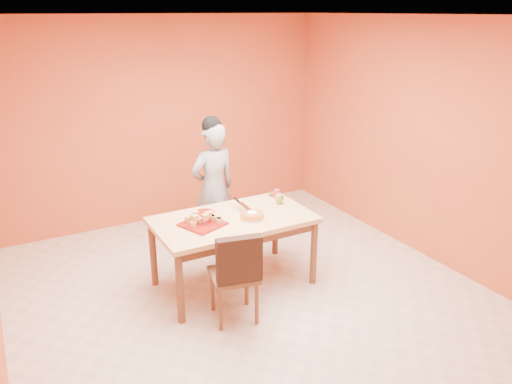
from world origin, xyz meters
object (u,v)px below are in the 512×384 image
egg_ornament (280,199)px  magenta_glass (277,194)px  dining_table (233,226)px  pastry_platter (203,224)px  sponge_cake (252,215)px  person (213,189)px  red_dinner_plate (204,213)px  checker_tin (273,194)px  dining_chair (235,273)px

egg_ornament → magenta_glass: egg_ornament is taller
dining_table → pastry_platter: 0.36m
sponge_cake → magenta_glass: (0.53, 0.38, 0.01)m
pastry_platter → sponge_cake: sponge_cake is taller
person → magenta_glass: bearing=125.5°
red_dinner_plate → egg_ornament: 0.84m
person → dining_table: bearing=73.0°
pastry_platter → checker_tin: checker_tin is taller
sponge_cake → egg_ornament: size_ratio=1.95×
person → egg_ornament: bearing=114.8°
dining_table → pastry_platter: pastry_platter is taller
dining_table → dining_chair: bearing=-115.4°
dining_chair → checker_tin: size_ratio=8.66×
person → red_dinner_plate: size_ratio=6.86×
red_dinner_plate → sponge_cake: size_ratio=0.96×
person → red_dinner_plate: person is taller
pastry_platter → egg_ornament: 0.96m
dining_chair → person: person is taller
person → sponge_cake: bearing=83.4°
dining_chair → sponge_cake: (0.43, 0.46, 0.32)m
magenta_glass → dining_chair: bearing=-138.7°
dining_chair → sponge_cake: dining_chair is taller
checker_tin → dining_table: bearing=-152.8°
dining_chair → pastry_platter: 0.63m
pastry_platter → checker_tin: (1.02, 0.37, 0.01)m
dining_table → dining_chair: (-0.27, -0.57, -0.19)m
pastry_platter → checker_tin: bearing=20.1°
red_dinner_plate → magenta_glass: magenta_glass is taller
dining_chair → red_dinner_plate: size_ratio=4.05×
red_dinner_plate → checker_tin: (0.89, 0.11, 0.01)m
checker_tin → person: bearing=136.0°
person → pastry_platter: person is taller
dining_chair → sponge_cake: bearing=58.9°
dining_table → person: size_ratio=1.03×
dining_chair → checker_tin: bearing=56.1°
egg_ornament → sponge_cake: bearing=-173.1°
dining_chair → pastry_platter: size_ratio=2.53×
red_dinner_plate → dining_table: bearing=-48.4°
person → magenta_glass: person is taller
dining_chair → person: 1.52m
dining_chair → person: bearing=84.9°
person → pastry_platter: bearing=53.8°
dining_table → sponge_cake: size_ratio=6.78×
red_dinner_plate → sponge_cake: 0.51m
magenta_glass → checker_tin: 0.09m
dining_table → magenta_glass: size_ratio=16.10×
sponge_cake → dining_table: bearing=142.8°
red_dinner_plate → egg_ornament: bearing=-9.7°
red_dinner_plate → magenta_glass: size_ratio=2.28×
dining_table → checker_tin: size_ratio=15.07×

